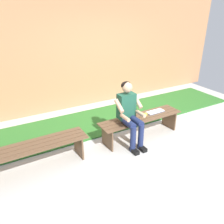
# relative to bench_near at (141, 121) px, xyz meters

# --- Properties ---
(ground_plane) EXTENTS (10.00, 7.00, 0.04)m
(ground_plane) POSITION_rel_bench_near_xyz_m (1.11, 1.00, -0.37)
(ground_plane) COLOR #B2B2AD
(grass_strip) EXTENTS (9.00, 1.37, 0.03)m
(grass_strip) POSITION_rel_bench_near_xyz_m (1.11, -1.06, -0.34)
(grass_strip) COLOR #2D6B28
(grass_strip) RESTS_ON ground
(brick_wall) EXTENTS (9.50, 0.24, 3.18)m
(brick_wall) POSITION_rel_bench_near_xyz_m (0.50, -2.30, 1.24)
(brick_wall) COLOR #B27A51
(brick_wall) RESTS_ON ground
(bench_near) EXTENTS (1.87, 0.49, 0.46)m
(bench_near) POSITION_rel_bench_near_xyz_m (0.00, 0.00, 0.00)
(bench_near) COLOR brown
(bench_near) RESTS_ON ground
(bench_far) EXTENTS (1.92, 0.50, 0.46)m
(bench_far) POSITION_rel_bench_near_xyz_m (2.23, 0.00, 0.00)
(bench_far) COLOR brown
(bench_far) RESTS_ON ground
(person_seated) EXTENTS (0.50, 0.69, 1.26)m
(person_seated) POSITION_rel_bench_near_xyz_m (0.37, 0.10, 0.34)
(person_seated) COLOR #1E513D
(person_seated) RESTS_ON ground
(apple) EXTENTS (0.08, 0.08, 0.08)m
(apple) POSITION_rel_bench_near_xyz_m (-0.09, 0.02, 0.15)
(apple) COLOR gold
(apple) RESTS_ON bench_near
(book_open) EXTENTS (0.42, 0.17, 0.02)m
(book_open) POSITION_rel_bench_near_xyz_m (-0.41, -0.05, 0.11)
(book_open) COLOR white
(book_open) RESTS_ON bench_near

